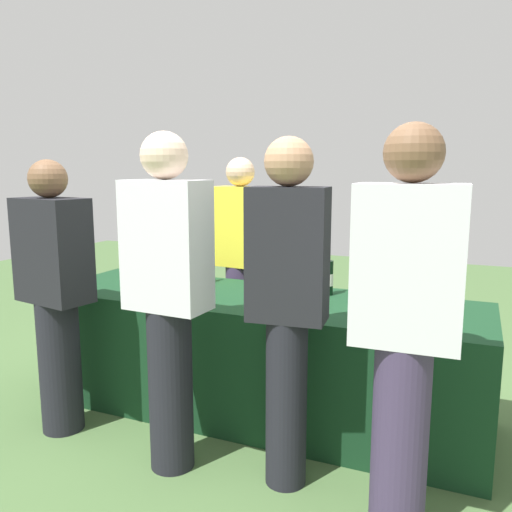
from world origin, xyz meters
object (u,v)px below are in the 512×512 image
Objects in this scene: wine_glass_0 at (289,289)px; guest_2 at (287,300)px; wine_bottle_0 at (163,265)px; server_pouring at (241,257)px; wine_bottle_2 at (292,278)px; wine_bottle_3 at (328,277)px; guest_0 at (55,290)px; wine_glass_2 at (368,296)px; wine_bottle_1 at (200,267)px; ice_bucket at (380,295)px; wine_bottle_4 at (381,284)px; guest_1 at (168,292)px; guest_3 at (405,324)px; wine_bottle_5 at (419,288)px; wine_glass_1 at (304,290)px.

guest_2 reaches higher than wine_glass_0.
wine_glass_0 is at bearing 102.84° from guest_2.
server_pouring is at bearing 58.14° from wine_bottle_0.
wine_bottle_0 is 0.92m from wine_bottle_2.
guest_0 reaches higher than wine_bottle_3.
wine_bottle_0 is 1.45m from wine_glass_2.
wine_bottle_1 reaches higher than wine_glass_0.
wine_bottle_2 is 0.22m from wine_bottle_3.
ice_bucket is 0.12× the size of guest_2.
wine_bottle_4 is at bearing 82.02° from wine_glass_2.
wine_bottle_4 is 0.16m from ice_bucket.
guest_1 is (-0.85, -0.65, 0.09)m from wine_glass_2.
guest_2 is 0.98× the size of guest_3.
wine_bottle_5 is at bearing -4.72° from wine_bottle_1.
guest_1 is (0.26, -1.40, 0.06)m from server_pouring.
wine_bottle_3 is 0.18× the size of guest_3.
wine_bottle_0 is 0.20× the size of server_pouring.
guest_3 is at bearing -28.56° from wine_bottle_0.
wine_bottle_2 is at bearing 106.07° from wine_glass_0.
ice_bucket is at bearing -10.37° from wine_bottle_1.
wine_glass_1 is 0.80m from guest_1.
wine_bottle_1 is 1.26m from ice_bucket.
wine_bottle_2 is at bearing 45.36° from guest_0.
wine_glass_2 is 0.66× the size of ice_bucket.
wine_glass_0 is at bearing -170.12° from ice_bucket.
wine_bottle_0 is 0.20× the size of guest_2.
wine_glass_2 is at bearing -133.32° from ice_bucket.
guest_0 is 0.93× the size of guest_3.
wine_bottle_0 is 1.40m from guest_2.
wine_bottle_3 is 0.19× the size of server_pouring.
wine_bottle_2 reaches higher than ice_bucket.
wine_glass_2 is 0.78m from guest_3.
wine_bottle_3 is 0.36m from wine_glass_0.
guest_3 reaches higher than wine_bottle_1.
wine_glass_2 is (0.31, -0.30, -0.02)m from wine_bottle_3.
server_pouring reaches higher than wine_bottle_0.
guest_1 reaches higher than ice_bucket.
guest_2 is 0.57m from guest_3.
wine_glass_0 is at bearing 59.73° from guest_1.
wine_bottle_0 is at bearing 178.27° from wine_bottle_5.
guest_1 is (-1.09, -0.81, 0.05)m from wine_bottle_5.
guest_2 is (0.09, -0.53, 0.08)m from wine_glass_1.
wine_bottle_0 is 1.04m from guest_1.
guest_1 is at bearing 4.56° from guest_0.
server_pouring is (-0.59, 0.53, 0.01)m from wine_bottle_2.
wine_bottle_4 reaches higher than ice_bucket.
wine_glass_0 is at bearing -170.79° from wine_glass_1.
wine_bottle_1 reaches higher than wine_glass_1.
wine_bottle_0 is 1.07× the size of wine_bottle_2.
guest_2 is at bearing -111.16° from wine_bottle_4.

